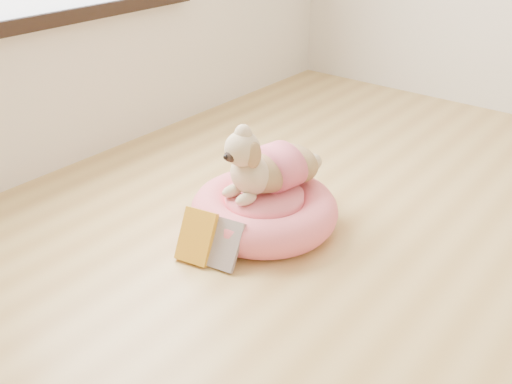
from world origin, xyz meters
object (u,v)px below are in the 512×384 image
Objects in this scene: book_yellow at (196,236)px; book_white at (224,244)px; dog at (267,154)px; pet_bed at (264,210)px.

book_yellow is 1.08× the size of book_white.
dog is 0.38m from book_white.
dog is 0.40m from book_yellow.
pet_bed is at bearing 88.37° from book_white.
pet_bed is at bearing 68.25° from book_yellow.
book_yellow is at bearing -170.41° from book_white.
book_yellow reaches higher than book_white.
pet_bed is 3.22× the size of book_white.
book_yellow is (-0.04, -0.34, -0.20)m from dog.
book_white is (0.05, -0.31, -0.22)m from dog.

